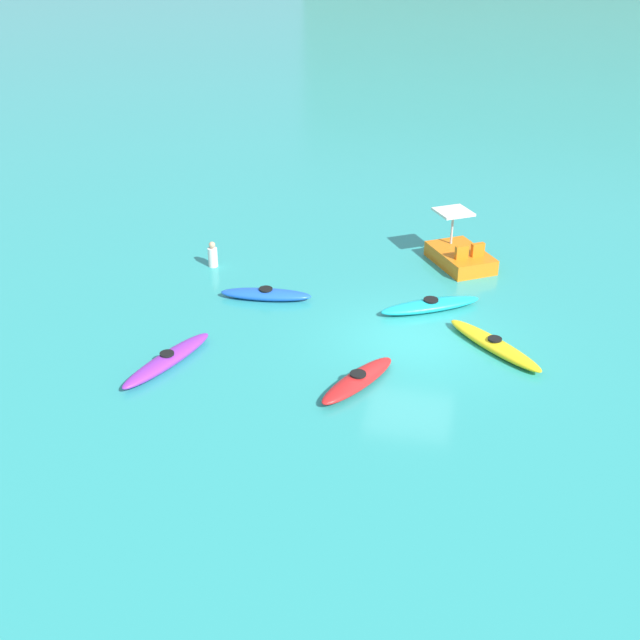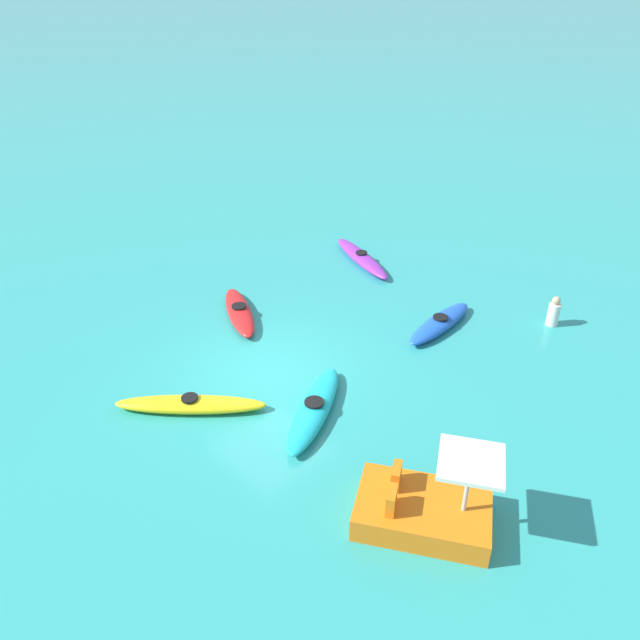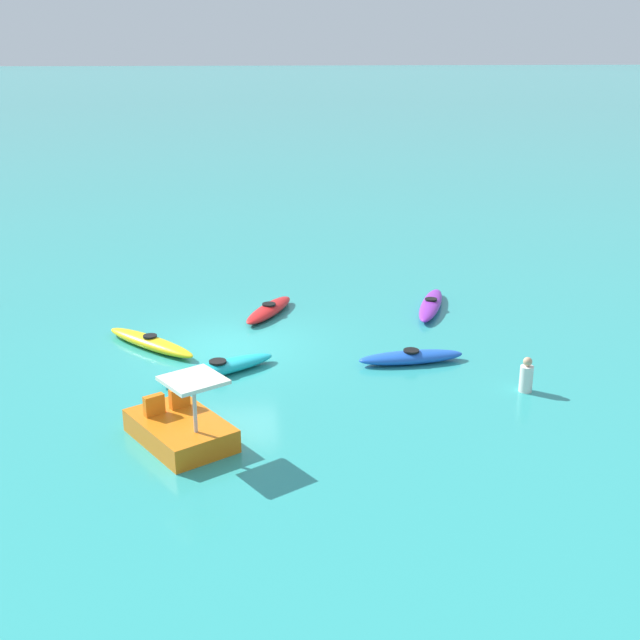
{
  "view_description": "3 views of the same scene",
  "coord_description": "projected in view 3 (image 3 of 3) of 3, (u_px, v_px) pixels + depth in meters",
  "views": [
    {
      "loc": [
        1.37,
        -19.69,
        10.98
      ],
      "look_at": [
        -2.66,
        -0.05,
        0.38
      ],
      "focal_mm": 45.03,
      "sensor_mm": 36.0,
      "label": 1
    },
    {
      "loc": [
        7.89,
        9.95,
        9.08
      ],
      "look_at": [
        -2.4,
        -0.65,
        0.22
      ],
      "focal_mm": 35.31,
      "sensor_mm": 36.0,
      "label": 2
    },
    {
      "loc": [
        -0.45,
        20.91,
        7.95
      ],
      "look_at": [
        -2.48,
        0.01,
        0.69
      ],
      "focal_mm": 45.04,
      "sensor_mm": 36.0,
      "label": 3
    }
  ],
  "objects": [
    {
      "name": "kayak_blue",
      "position": [
        411.0,
        357.0,
        21.02
      ],
      "size": [
        2.86,
        0.89,
        0.37
      ],
      "color": "blue",
      "rests_on": "ground_plane"
    },
    {
      "name": "pedal_boat_orange",
      "position": [
        181.0,
        427.0,
        16.81
      ],
      "size": [
        2.54,
        2.83,
        1.68
      ],
      "color": "orange",
      "rests_on": "ground_plane"
    },
    {
      "name": "kayak_red",
      "position": [
        269.0,
        310.0,
        24.76
      ],
      "size": [
        1.88,
        2.79,
        0.37
      ],
      "color": "red",
      "rests_on": "ground_plane"
    },
    {
      "name": "kayak_purple",
      "position": [
        431.0,
        305.0,
        25.24
      ],
      "size": [
        1.71,
        3.35,
        0.37
      ],
      "color": "purple",
      "rests_on": "ground_plane"
    },
    {
      "name": "kayak_cyan",
      "position": [
        218.0,
        368.0,
        20.31
      ],
      "size": [
        3.11,
        2.17,
        0.37
      ],
      "color": "#19B7C6",
      "rests_on": "ground_plane"
    },
    {
      "name": "kayak_yellow",
      "position": [
        150.0,
        342.0,
        22.07
      ],
      "size": [
        2.85,
        2.84,
        0.37
      ],
      "color": "yellow",
      "rests_on": "ground_plane"
    },
    {
      "name": "ground_plane",
      "position": [
        231.0,
        346.0,
        22.23
      ],
      "size": [
        600.0,
        600.0,
        0.0
      ],
      "primitive_type": "plane",
      "color": "teal"
    },
    {
      "name": "person_by_kayaks",
      "position": [
        526.0,
        376.0,
        19.24
      ],
      "size": [
        0.4,
        0.4,
        0.88
      ],
      "color": "silver",
      "rests_on": "ground_plane"
    }
  ]
}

